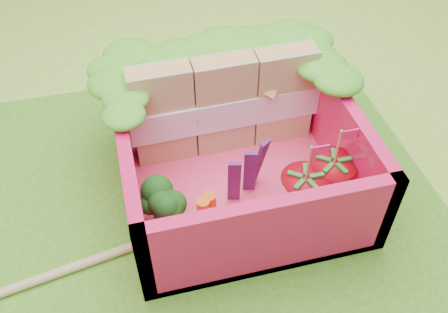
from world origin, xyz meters
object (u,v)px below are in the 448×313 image
Objects in this scene: sandwich_stack at (225,105)px; broccoli at (167,208)px; strawberry_right at (331,178)px; strawberry_left at (303,194)px; chopsticks at (60,272)px; bento_box at (237,151)px.

sandwich_stack is 0.75m from broccoli.
sandwich_stack is 2.29× the size of strawberry_right.
chopsticks is (-1.34, -0.06, -0.17)m from strawberry_left.
bento_box is 3.84× the size of broccoli.
chopsticks is (-1.06, -0.70, -0.34)m from sandwich_stack.
strawberry_right is at bearing 4.87° from chopsticks.
strawberry_right reaches higher than bento_box.
bento_box reaches higher than chopsticks.
strawberry_right reaches higher than broccoli.
strawberry_left and strawberry_right have the same top height.
sandwich_stack is at bearing 51.51° from broccoli.
bento_box is 0.53m from broccoli.
broccoli is 0.67× the size of strawberry_right.
bento_box is at bearing -90.94° from sandwich_stack.
strawberry_left reaches higher than chopsticks.
strawberry_right is at bearing 20.66° from strawberry_left.
bento_box is 0.32m from sandwich_stack.
bento_box is at bearing 20.26° from chopsticks.
bento_box is 2.57× the size of strawberry_left.
broccoli is at bearing -179.18° from strawberry_right.
strawberry_left is 0.21m from strawberry_right.
strawberry_right is (0.93, 0.01, -0.04)m from broccoli.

